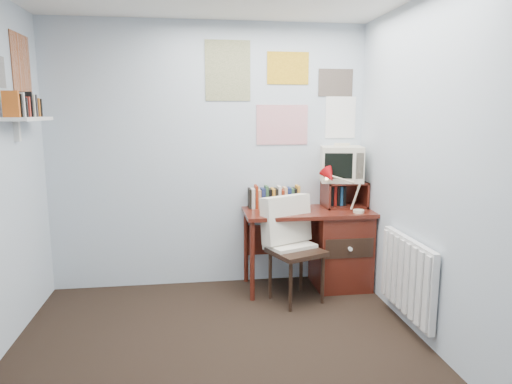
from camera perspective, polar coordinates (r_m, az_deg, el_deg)
ground at (r=3.10m, az=-3.93°, el=-22.65°), size 3.50×3.50×0.00m
back_wall at (r=4.38m, az=-5.80°, el=4.39°), size 3.00×0.02×2.50m
right_wall at (r=3.12m, az=24.37°, el=1.35°), size 0.02×3.50×2.50m
desk at (r=4.48m, az=9.78°, el=-6.59°), size 1.20×0.55×0.76m
desk_chair at (r=4.07m, az=5.08°, el=-7.47°), size 0.60×0.59×0.91m
desk_lamp at (r=4.26m, az=12.78°, el=-0.14°), size 0.26×0.22×0.36m
tv_riser at (r=4.51m, az=10.97°, el=-0.25°), size 0.40×0.30×0.25m
crt_tv at (r=4.48m, az=10.60°, el=3.68°), size 0.45×0.43×0.37m
book_row at (r=4.42m, az=2.91°, el=-0.49°), size 0.60×0.14×0.22m
radiator at (r=3.77m, az=18.42°, el=-9.96°), size 0.09×0.80×0.60m
wall_shelf at (r=3.91m, az=-26.69°, el=8.18°), size 0.20×0.62×0.24m
posters_back at (r=4.44m, az=3.34°, el=12.25°), size 1.20×0.01×0.90m
posters_left at (r=3.95m, az=-28.45°, el=13.58°), size 0.01×0.70×0.60m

